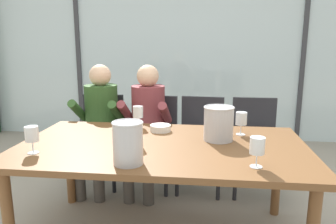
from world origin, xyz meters
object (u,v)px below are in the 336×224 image
ice_bucket_primary (128,142)px  wine_glass_by_left_taster (138,113)px  person_olive_shirt (99,119)px  wine_glass_center_pour (32,134)px  dining_table (162,153)px  chair_left_of_center (154,133)px  chair_right_of_center (254,137)px  tasting_bowl (160,128)px  person_maroon_top (146,120)px  ice_bucket_secondary (219,123)px  wine_glass_near_bucket (134,128)px  chair_near_curtain (101,132)px  wine_glass_spare_empty (257,147)px  chair_center (201,136)px  wine_glass_by_right_taster (241,119)px

ice_bucket_primary → wine_glass_by_left_taster: (-0.12, 0.83, -0.01)m
person_olive_shirt → wine_glass_center_pour: person_olive_shirt is taller
dining_table → chair_left_of_center: (-0.21, 0.97, -0.14)m
ice_bucket_primary → wine_glass_center_pour: bearing=170.4°
chair_right_of_center → ice_bucket_primary: bearing=-123.9°
tasting_bowl → wine_glass_center_pour: 0.95m
dining_table → person_maroon_top: 0.87m
ice_bucket_primary → ice_bucket_secondary: size_ratio=1.02×
wine_glass_near_bucket → chair_near_curtain: bearing=119.7°
chair_near_curtain → chair_left_of_center: 0.54m
chair_right_of_center → wine_glass_spare_empty: 1.36m
person_maroon_top → ice_bucket_secondary: size_ratio=4.92×
chair_center → chair_right_of_center: bearing=4.5°
person_maroon_top → tasting_bowl: (0.21, -0.50, 0.06)m
wine_glass_by_left_taster → wine_glass_center_pour: same height
person_maroon_top → wine_glass_by_left_taster: size_ratio=6.92×
chair_right_of_center → wine_glass_by_right_taster: bearing=-107.2°
chair_center → chair_right_of_center: size_ratio=1.00×
wine_glass_by_left_taster → wine_glass_by_right_taster: same height
dining_table → chair_right_of_center: chair_right_of_center is taller
chair_left_of_center → person_maroon_top: (-0.05, -0.14, 0.17)m
tasting_bowl → person_olive_shirt: bearing=143.1°
ice_bucket_secondary → wine_glass_by_right_taster: 0.23m
person_olive_shirt → person_maroon_top: 0.46m
ice_bucket_secondary → chair_near_curtain: bearing=144.2°
chair_right_of_center → ice_bucket_secondary: bearing=-114.8°
chair_near_curtain → chair_center: bearing=-2.3°
chair_near_curtain → ice_bucket_secondary: 1.45m
ice_bucket_primary → chair_right_of_center: bearing=55.9°
dining_table → person_maroon_top: (-0.26, 0.83, 0.03)m
wine_glass_by_right_taster → chair_right_of_center: bearing=72.6°
chair_center → wine_glass_near_bucket: bearing=-109.5°
person_olive_shirt → person_maroon_top: (0.46, 0.00, 0.00)m
chair_center → wine_glass_by_right_taster: (0.31, -0.65, 0.33)m
chair_center → person_maroon_top: 0.56m
wine_glass_center_pour → wine_glass_spare_empty: bearing=-3.1°
dining_table → chair_center: bearing=74.9°
chair_left_of_center → ice_bucket_secondary: 1.07m
ice_bucket_secondary → chair_center: bearing=99.2°
chair_left_of_center → ice_bucket_secondary: size_ratio=3.62×
chair_center → wine_glass_by_right_taster: 0.79m
tasting_bowl → chair_center: bearing=63.3°
chair_near_curtain → chair_left_of_center: size_ratio=1.00×
tasting_bowl → wine_glass_by_left_taster: (-0.20, 0.11, 0.09)m
chair_near_curtain → wine_glass_near_bucket: wine_glass_near_bucket is taller
chair_right_of_center → person_maroon_top: size_ratio=0.73×
chair_center → person_olive_shirt: person_olive_shirt is taller
chair_center → ice_bucket_primary: (-0.40, -1.34, 0.34)m
chair_left_of_center → ice_bucket_primary: 1.40m
wine_glass_near_bucket → wine_glass_spare_empty: size_ratio=1.00×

